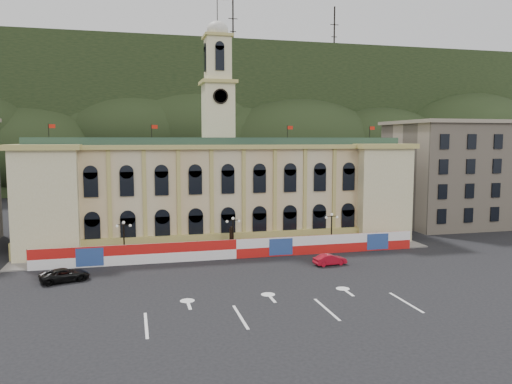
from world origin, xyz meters
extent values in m
plane|color=black|center=(0.00, 0.00, 0.00)|extent=(260.00, 260.00, 0.00)
cube|color=black|center=(0.00, 130.00, 22.00)|extent=(230.00, 70.00, 44.00)
cube|color=#595651|center=(35.00, 110.00, 30.00)|extent=(22.00, 8.00, 14.00)
cube|color=#595651|center=(-48.00, 108.00, 26.00)|extent=(16.00, 7.00, 10.00)
cylinder|color=black|center=(20.00, 115.00, 50.00)|extent=(0.50, 0.50, 20.00)
cylinder|color=black|center=(55.00, 115.00, 50.00)|extent=(0.50, 0.50, 20.00)
cube|color=beige|center=(0.00, 28.00, 7.00)|extent=(55.00, 15.00, 14.00)
cube|color=tan|center=(0.00, 20.20, 1.20)|extent=(56.00, 0.80, 2.40)
cube|color=tan|center=(0.00, 28.00, 14.30)|extent=(56.20, 16.20, 0.60)
cube|color=#284334|center=(0.00, 28.00, 15.00)|extent=(53.00, 13.00, 1.20)
cube|color=beige|center=(-23.50, 27.00, 7.00)|extent=(8.00, 17.00, 14.00)
cube|color=beige|center=(23.50, 27.00, 7.00)|extent=(8.00, 17.00, 14.00)
cube|color=beige|center=(0.00, 28.00, 19.60)|extent=(4.40, 4.40, 8.00)
cube|color=tan|center=(0.00, 28.00, 23.80)|extent=(5.20, 5.20, 0.50)
cube|color=beige|center=(0.00, 28.00, 27.10)|extent=(3.60, 3.60, 6.50)
cube|color=tan|center=(0.00, 28.00, 30.50)|extent=(4.20, 4.20, 0.40)
cylinder|color=black|center=(0.00, 25.70, 21.60)|extent=(2.20, 0.20, 2.20)
ellipsoid|color=beige|center=(0.00, 28.00, 31.40)|extent=(3.20, 3.20, 2.72)
cylinder|color=black|center=(0.00, 28.00, 34.60)|extent=(0.12, 0.12, 5.00)
cube|color=#BAA78F|center=(43.00, 31.00, 9.00)|extent=(20.00, 16.00, 18.00)
cube|color=gray|center=(43.00, 31.00, 18.30)|extent=(21.00, 17.00, 0.60)
cube|color=red|center=(0.00, 15.00, 1.25)|extent=(50.00, 0.25, 2.50)
cube|color=#29458B|center=(-18.00, 14.86, 1.25)|extent=(3.20, 0.05, 2.20)
cube|color=#29458B|center=(6.00, 14.86, 1.25)|extent=(3.20, 0.05, 2.20)
cube|color=#29458B|center=(20.00, 14.86, 1.25)|extent=(3.20, 0.05, 2.20)
cube|color=slate|center=(0.00, 17.75, 0.08)|extent=(56.00, 5.50, 0.16)
cube|color=#595651|center=(0.00, 18.00, 0.90)|extent=(1.40, 1.40, 1.80)
cylinder|color=black|center=(0.00, 18.00, 2.60)|extent=(0.60, 0.60, 1.60)
sphere|color=black|center=(0.00, 18.00, 3.50)|extent=(0.44, 0.44, 0.44)
cylinder|color=black|center=(-14.00, 17.00, 0.15)|extent=(0.44, 0.44, 0.30)
cylinder|color=black|center=(-14.00, 17.00, 2.40)|extent=(0.18, 0.18, 4.80)
cube|color=black|center=(-14.00, 17.00, 4.70)|extent=(1.60, 0.08, 0.08)
sphere|color=silver|center=(-14.80, 17.00, 4.55)|extent=(0.36, 0.36, 0.36)
sphere|color=silver|center=(-13.20, 17.00, 4.55)|extent=(0.36, 0.36, 0.36)
sphere|color=silver|center=(-14.00, 17.00, 4.95)|extent=(0.40, 0.40, 0.40)
cylinder|color=black|center=(0.00, 17.00, 0.15)|extent=(0.44, 0.44, 0.30)
cylinder|color=black|center=(0.00, 17.00, 2.40)|extent=(0.18, 0.18, 4.80)
cube|color=black|center=(0.00, 17.00, 4.70)|extent=(1.60, 0.08, 0.08)
sphere|color=silver|center=(-0.80, 17.00, 4.55)|extent=(0.36, 0.36, 0.36)
sphere|color=silver|center=(0.80, 17.00, 4.55)|extent=(0.36, 0.36, 0.36)
sphere|color=silver|center=(0.00, 17.00, 4.95)|extent=(0.40, 0.40, 0.40)
cylinder|color=black|center=(14.00, 17.00, 0.15)|extent=(0.44, 0.44, 0.30)
cylinder|color=black|center=(14.00, 17.00, 2.40)|extent=(0.18, 0.18, 4.80)
cube|color=black|center=(14.00, 17.00, 4.70)|extent=(1.60, 0.08, 0.08)
sphere|color=silver|center=(13.20, 17.00, 4.55)|extent=(0.36, 0.36, 0.36)
sphere|color=silver|center=(14.80, 17.00, 4.55)|extent=(0.36, 0.36, 0.36)
sphere|color=silver|center=(14.00, 17.00, 4.95)|extent=(0.40, 0.40, 0.40)
imported|color=#A40B1C|center=(10.47, 8.92, 0.67)|extent=(2.43, 4.44, 1.35)
imported|color=black|center=(-20.17, 9.26, 0.72)|extent=(5.45, 6.59, 1.44)
camera|label=1|loc=(-12.84, -46.93, 15.31)|focal=35.00mm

